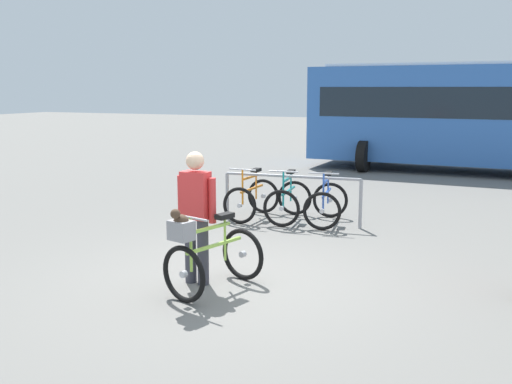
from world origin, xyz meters
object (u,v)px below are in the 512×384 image
at_px(racked_bike_orange, 252,199).
at_px(featured_bicycle, 207,253).
at_px(bus_distant, 490,112).
at_px(racked_bike_blue, 326,203).
at_px(person_with_featured_bike, 196,212).
at_px(racked_bike_teal, 288,201).

distance_m(racked_bike_orange, featured_bicycle, 4.05).
relative_size(featured_bicycle, bus_distant, 0.12).
height_order(racked_bike_orange, bus_distant, bus_distant).
height_order(racked_bike_orange, racked_bike_blue, same).
bearing_deg(person_with_featured_bike, racked_bike_orange, 102.95).
height_order(racked_bike_teal, person_with_featured_bike, person_with_featured_bike).
xyz_separation_m(racked_bike_orange, racked_bike_blue, (1.40, 0.12, 0.00)).
bearing_deg(person_with_featured_bike, racked_bike_blue, 81.44).
xyz_separation_m(racked_bike_blue, featured_bicycle, (-0.27, -4.00, 0.12)).
distance_m(racked_bike_blue, person_with_featured_bike, 3.82).
bearing_deg(racked_bike_blue, racked_bike_teal, -175.27).
relative_size(racked_bike_blue, featured_bicycle, 0.94).
height_order(racked_bike_blue, featured_bicycle, featured_bicycle).
bearing_deg(featured_bicycle, person_with_featured_bike, 137.23).
height_order(featured_bicycle, bus_distant, bus_distant).
height_order(person_with_featured_bike, bus_distant, bus_distant).
distance_m(racked_bike_teal, person_with_featured_bike, 3.72).
distance_m(racked_bike_blue, featured_bicycle, 4.02).
distance_m(racked_bike_blue, bus_distant, 8.33).
relative_size(racked_bike_teal, person_with_featured_bike, 0.71).
bearing_deg(racked_bike_teal, racked_bike_orange, -175.27).
distance_m(racked_bike_teal, bus_distant, 8.62).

